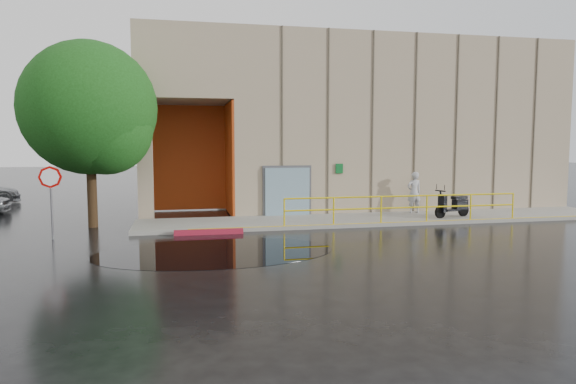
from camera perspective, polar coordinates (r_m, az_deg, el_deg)
name	(u,v)px	position (r m, az deg, el deg)	size (l,w,h in m)	color
ground	(320,246)	(16.08, 3.61, -5.98)	(120.00, 120.00, 0.00)	black
sidewalk	(384,219)	(21.57, 10.64, -2.94)	(20.00, 3.00, 0.15)	gray
building	(357,124)	(27.81, 7.71, 7.49)	(20.00, 10.17, 8.00)	tan
guardrail	(404,208)	(20.37, 12.79, -1.76)	(9.56, 0.06, 1.03)	yellow
person	(414,192)	(22.96, 13.83, -0.05)	(0.66, 0.43, 1.80)	#A9AAAE
scooter	(453,198)	(22.10, 17.85, -0.65)	(1.82, 1.00, 1.38)	black
stop_sign	(50,186)	(18.56, -24.89, 0.64)	(0.74, 0.11, 2.44)	#5A5A5E
red_curb	(209,232)	(18.20, -8.78, -4.41)	(2.40, 0.18, 0.18)	maroon
puddle	(215,252)	(15.29, -8.08, -6.62)	(7.04, 4.33, 0.01)	black
tree_near	(93,113)	(20.64, -20.84, 8.18)	(4.97, 4.97, 6.98)	black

